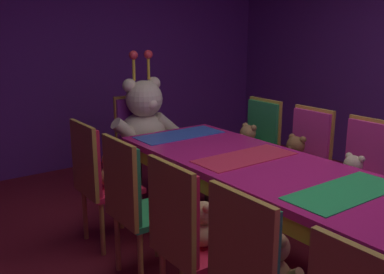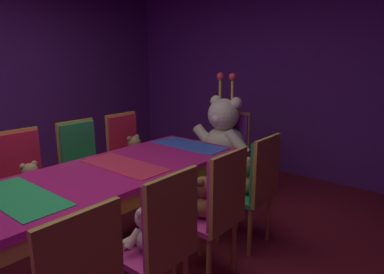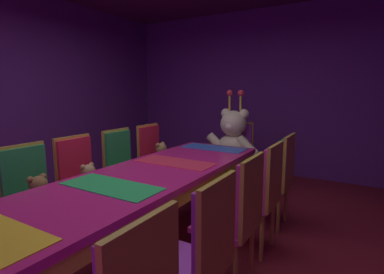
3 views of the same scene
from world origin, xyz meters
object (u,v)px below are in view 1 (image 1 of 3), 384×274
Objects in this scene: chair_left_1 at (252,271)px; teddy_right_2 at (352,175)px; chair_left_2 at (183,230)px; teddy_left_4 at (113,170)px; teddy_left_1 at (274,263)px; chair_right_4 at (258,140)px; chair_left_3 at (131,196)px; chair_right_3 at (306,153)px; teddy_right_3 at (295,156)px; throne_chair at (137,134)px; chair_left_4 at (95,173)px; chair_right_2 at (363,170)px; teddy_right_4 at (247,142)px; teddy_left_2 at (204,226)px; banquet_table at (289,185)px; king_teddy_bear at (145,120)px.

chair_left_1 is 1.63m from teddy_right_2.
teddy_right_2 is at bearing 0.68° from chair_left_2.
teddy_right_2 is (1.40, -1.15, -0.01)m from teddy_left_4.
teddy_left_1 is 0.31× the size of chair_right_4.
chair_left_1 and chair_left_2 have the same top height.
chair_left_3 and chair_right_3 have the same top height.
throne_chair reaches higher than teddy_right_3.
teddy_left_4 is (0.14, 0.00, -0.01)m from chair_left_4.
teddy_right_4 is (-0.15, 1.13, -0.01)m from chair_right_2.
chair_right_3 is (1.70, 0.58, 0.00)m from chair_left_2.
throne_chair is at bearing 70.73° from teddy_left_2.
banquet_table is 3.00× the size of throne_chair.
king_teddy_bear is (0.85, 1.27, 0.17)m from chair_left_3.
chair_right_4 is (1.69, 1.15, 0.00)m from chair_left_2.
chair_right_2 is 3.29× the size of teddy_right_2.
chair_right_4 reaches higher than teddy_left_1.
throne_chair is at bearing 59.55° from chair_left_3.
chair_left_1 is (-0.84, -0.54, -0.06)m from banquet_table.
chair_right_3 reaches higher than teddy_left_2.
chair_right_3 is 1.69m from throne_chair.
chair_left_1 is 0.14m from teddy_left_1.
chair_right_4 is at bearing 53.49° from banquet_table.
chair_right_4 is (1.53, 1.67, 0.01)m from teddy_left_1.
chair_right_3 is 0.57m from chair_right_4.
chair_left_4 is 3.10× the size of teddy_left_4.
teddy_right_2 is (1.39, 0.54, -0.00)m from teddy_left_1.
throne_chair is at bearing -64.34° from teddy_right_3.
teddy_right_3 is (1.55, -0.59, -0.00)m from chair_left_4.
chair_right_4 is 0.15m from teddy_right_4.
teddy_right_3 is 0.34× the size of chair_right_4.
throne_chair is at bearing 90.00° from banquet_table.
teddy_left_4 is at bearing 0.00° from chair_left_4.
teddy_left_4 is at bearing -38.84° from throne_chair.
king_teddy_bear is at bearing -69.29° from teddy_right_2.
chair_left_1 and chair_right_2 have the same top height.
chair_right_3 reaches higher than teddy_left_4.
teddy_right_4 is (1.54, 0.56, -0.01)m from chair_left_3.
chair_left_1 is at bearing -89.74° from chair_left_4.
chair_right_2 is (1.55, 0.02, 0.02)m from teddy_left_2.
chair_right_3 is 1.00× the size of throne_chair.
chair_left_4 is 1.66m from teddy_right_3.
chair_left_3 is 1.78m from chair_right_4.
banquet_table is at bearing 1.62° from teddy_left_2.
chair_left_1 is 2.69m from throne_chair.
chair_right_2 reaches higher than teddy_right_4.
chair_left_4 is at bearing -0.49° from chair_right_4.
chair_left_1 is at bearing 19.27° from teddy_right_2.
teddy_left_1 is 0.93× the size of teddy_right_3.
chair_left_4 is 2.96× the size of teddy_right_3.
chair_right_4 is at bearing 18.39° from chair_left_3.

